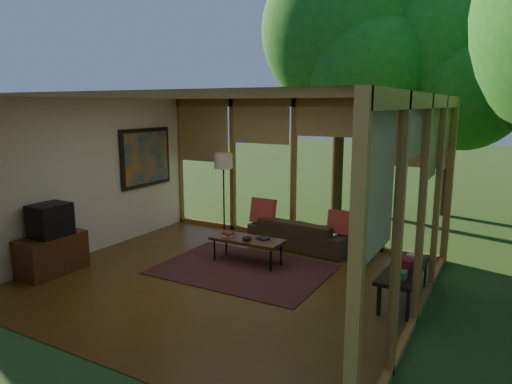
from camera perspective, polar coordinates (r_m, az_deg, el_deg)
The scene contains 25 objects.
floor at distance 6.97m, azimuth -4.19°, elevation -10.90°, with size 5.50×5.50×0.00m, color brown.
ceiling at distance 6.47m, azimuth -4.53°, elevation 11.90°, with size 5.50×5.50×0.00m, color white.
wall_left at distance 8.41m, azimuth -20.19°, elevation 1.78°, with size 0.04×5.00×2.70m, color beige.
wall_front at distance 4.77m, azimuth -21.25°, elevation -4.85°, with size 5.50×0.04×2.70m, color beige.
window_wall_back at distance 8.75m, azimuth 4.73°, elevation 2.75°, with size 5.50×0.12×2.70m, color olive.
window_wall_right at distance 5.59m, azimuth 19.89°, elevation -2.51°, with size 0.12×5.00×2.70m, color olive.
tree_nw at distance 11.44m, azimuth 10.79°, elevation 19.13°, with size 3.80×3.80×6.17m.
tree_ne at distance 11.72m, azimuth 21.21°, elevation 15.83°, with size 3.87×3.87×5.68m.
rug at distance 7.35m, azimuth -1.68°, elevation -9.62°, with size 2.64×1.87×0.01m, color maroon.
sofa at distance 8.37m, azimuth 5.59°, elevation -5.17°, with size 1.87×0.73×0.55m, color #3A301D.
pillow_left at distance 8.56m, azimuth 0.90°, elevation -2.42°, with size 0.46×0.15×0.46m, color maroon.
pillow_right at distance 7.99m, azimuth 10.43°, elevation -3.79°, with size 0.41×0.14×0.41m, color maroon.
ct_book_lower at distance 7.64m, azimuth -3.56°, elevation -5.43°, with size 0.19×0.14×0.03m, color #A9A099.
ct_book_upper at distance 7.63m, azimuth -3.57°, elevation -5.21°, with size 0.16×0.12×0.03m, color maroon.
ct_book_side at distance 7.45m, azimuth 0.88°, elevation -5.82°, with size 0.19×0.14×0.03m, color #151D30.
ct_bowl at distance 7.39m, azimuth -1.15°, elevation -5.79°, with size 0.16×0.16×0.07m, color black.
media_cabinet at distance 7.80m, azimuth -24.12°, elevation -7.12°, with size 0.50×1.00×0.60m, color #522E16.
television at distance 7.64m, azimuth -24.34°, elevation -3.21°, with size 0.45×0.55×0.50m, color black.
console_book_a at distance 6.06m, azimuth 16.37°, elevation -9.66°, with size 0.24×0.18×0.09m, color #376050.
console_book_b at distance 6.48m, azimuth 17.28°, elevation -8.28°, with size 0.25×0.18×0.11m, color maroon.
console_book_c at distance 6.86m, azimuth 17.99°, elevation -7.47°, with size 0.22×0.16×0.06m, color #A9A099.
floor_lamp at distance 8.98m, azimuth -4.09°, elevation 3.32°, with size 0.36×0.36×1.65m.
coffee_table at distance 7.52m, azimuth -1.10°, elevation -6.06°, with size 1.20×0.50×0.43m.
side_console at distance 6.46m, azimuth 17.14°, elevation -9.26°, with size 0.60×1.40×0.46m.
wall_painting at distance 9.32m, azimuth -13.59°, elevation 4.21°, with size 0.06×1.35×1.15m.
Camera 1 is at (3.59, -5.39, 2.58)m, focal length 32.00 mm.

